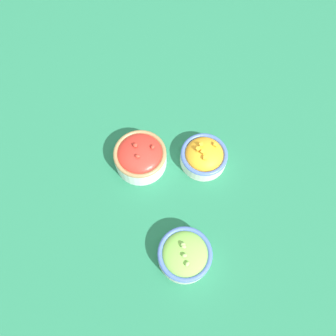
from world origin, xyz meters
TOP-DOWN VIEW (x-y plane):
  - ground_plane at (0.00, 0.00)m, footprint 3.00×3.00m
  - bowl_cherry_tomatoes at (0.08, 0.03)m, footprint 0.14×0.14m
  - bowl_lettuce at (-0.19, 0.13)m, footprint 0.13×0.13m
  - bowl_squash at (-0.04, -0.10)m, footprint 0.13×0.13m

SIDE VIEW (x-z plane):
  - ground_plane at x=0.00m, z-range 0.00..0.00m
  - bowl_squash at x=-0.04m, z-range -0.01..0.07m
  - bowl_lettuce at x=-0.19m, z-range 0.00..0.07m
  - bowl_cherry_tomatoes at x=0.08m, z-range 0.00..0.08m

